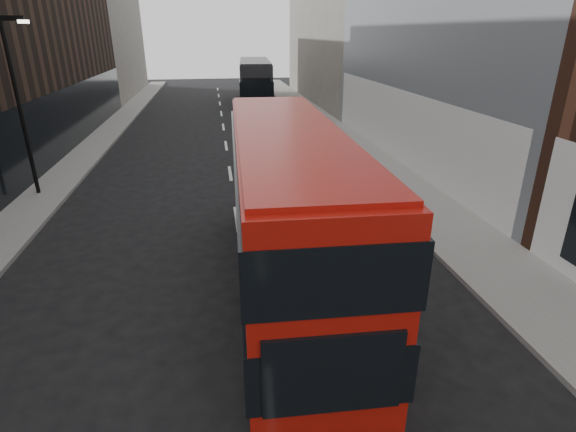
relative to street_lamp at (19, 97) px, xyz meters
name	(u,v)px	position (x,y,z in m)	size (l,w,h in m)	color
sidewalk_right	(347,144)	(15.72, 7.00, -4.11)	(3.00, 80.00, 0.15)	slate
sidewalk_left	(87,154)	(0.22, 7.00, -4.11)	(2.00, 80.00, 0.15)	slate
building_left_mid	(27,24)	(-3.28, 12.00, 2.82)	(5.00, 24.00, 14.00)	black
building_left_far	(105,32)	(-3.28, 34.00, 2.32)	(5.00, 20.00, 13.00)	#6A645D
street_lamp	(19,97)	(0.00, 0.00, 0.00)	(1.06, 0.22, 7.00)	black
red_bus	(287,205)	(9.31, -9.22, -1.69)	(3.02, 11.19, 4.48)	#981009
grey_bus	(255,80)	(11.80, 26.09, -2.01)	(3.83, 12.72, 4.05)	black
car_a	(318,180)	(11.78, -2.14, -3.40)	(1.85, 4.60, 1.57)	black
car_b	(257,154)	(9.68, 3.14, -3.52)	(1.40, 4.03, 1.33)	gray
car_c	(281,123)	(12.08, 10.74, -3.41)	(2.16, 5.32, 1.54)	black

